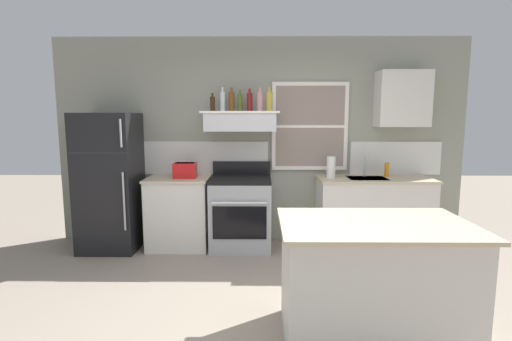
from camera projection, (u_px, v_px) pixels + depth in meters
name	position (u px, v px, depth m)	size (l,w,h in m)	color
ground_plane	(261.00, 325.00, 3.12)	(16.00, 16.00, 0.00)	gray
back_wall	(263.00, 141.00, 5.14)	(5.40, 0.11, 2.70)	gray
refrigerator	(110.00, 182.00, 4.84)	(0.70, 0.72, 1.72)	black
counter_left_of_stove	(179.00, 212.00, 4.95)	(0.79, 0.63, 0.91)	silver
toaster	(185.00, 170.00, 4.86)	(0.30, 0.20, 0.19)	red
stove_range	(241.00, 212.00, 4.91)	(0.76, 0.69, 1.09)	#9EA0A5
range_hood_shelf	(241.00, 121.00, 4.84)	(0.96, 0.52, 0.24)	silver
bottle_brown_stout	(213.00, 104.00, 4.82)	(0.06, 0.06, 0.23)	#381E0F
bottle_clear_tall	(223.00, 101.00, 4.86)	(0.06, 0.06, 0.30)	silver
bottle_amber_wine	(232.00, 101.00, 4.86)	(0.07, 0.07, 0.30)	brown
bottle_olive_oil_square	(240.00, 102.00, 4.86)	(0.06, 0.06, 0.27)	#4C601E
bottle_red_label_wine	(250.00, 102.00, 4.85)	(0.07, 0.07, 0.28)	maroon
bottle_rose_pink	(260.00, 101.00, 4.75)	(0.07, 0.07, 0.29)	#C67F84
bottle_champagne_gold_foil	(269.00, 101.00, 4.75)	(0.08, 0.08, 0.29)	#B29333
counter_right_with_sink	(373.00, 213.00, 4.93)	(1.43, 0.63, 0.91)	silver
sink_faucet	(365.00, 163.00, 4.94)	(0.03, 0.17, 0.28)	silver
paper_towel_roll	(331.00, 167.00, 4.85)	(0.11, 0.11, 0.27)	white
dish_soap_bottle	(387.00, 170.00, 4.95)	(0.06, 0.06, 0.18)	orange
kitchen_island	(373.00, 281.00, 2.88)	(1.40, 0.90, 0.91)	silver
upper_cabinet_right	(403.00, 99.00, 4.86)	(0.64, 0.32, 0.70)	silver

